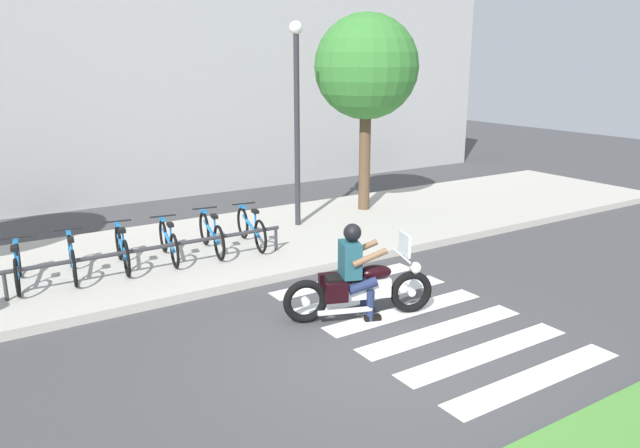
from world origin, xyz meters
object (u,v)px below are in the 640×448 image
(bicycle_3, at_px, (169,242))
(bicycle_5, at_px, (251,228))
(rider, at_px, (355,264))
(bicycle_2, at_px, (122,249))
(bicycle_0, at_px, (17,266))
(bike_rack, at_px, (156,249))
(tree_near_rack, at_px, (366,68))
(street_lamp, at_px, (297,109))
(bicycle_1, at_px, (72,257))
(bicycle_4, at_px, (211,234))
(motorcycle, at_px, (360,288))

(bicycle_3, distance_m, bicycle_5, 1.67)
(rider, height_order, bicycle_2, rider)
(bicycle_0, distance_m, bicycle_5, 4.18)
(rider, bearing_deg, bicycle_2, 122.88)
(bicycle_2, height_order, bicycle_3, bicycle_2)
(bicycle_0, bearing_deg, bicycle_3, -0.00)
(bike_rack, height_order, tree_near_rack, tree_near_rack)
(street_lamp, xyz_separation_m, tree_near_rack, (2.12, 0.40, 0.81))
(bicycle_1, relative_size, bicycle_3, 1.02)
(rider, xyz_separation_m, bicycle_4, (-0.70, 3.67, -0.32))
(bicycle_0, distance_m, bicycle_3, 2.51)
(bicycle_3, xyz_separation_m, bicycle_5, (1.67, -0.00, 0.01))
(bicycle_5, xyz_separation_m, bike_rack, (-2.09, -0.55, 0.07))
(motorcycle, xyz_separation_m, bicycle_3, (-1.61, 3.70, 0.03))
(bicycle_0, relative_size, bicycle_5, 0.92)
(bicycle_4, bearing_deg, bicycle_3, 179.97)
(rider, xyz_separation_m, bicycle_3, (-1.54, 3.67, -0.34))
(bicycle_0, height_order, bike_rack, bicycle_0)
(bicycle_4, bearing_deg, bicycle_0, 179.99)
(street_lamp, bearing_deg, bike_rack, -159.00)
(bike_rack, bearing_deg, tree_near_rack, 17.35)
(bicycle_5, relative_size, street_lamp, 0.38)
(bicycle_4, bearing_deg, bicycle_5, 0.02)
(bicycle_3, relative_size, bicycle_4, 0.95)
(motorcycle, xyz_separation_m, bicycle_1, (-3.28, 3.70, 0.03))
(bicycle_2, relative_size, street_lamp, 0.37)
(bicycle_2, bearing_deg, bicycle_5, 0.01)
(rider, distance_m, bicycle_5, 3.69)
(bicycle_0, relative_size, tree_near_rack, 0.33)
(rider, bearing_deg, bicycle_4, 100.81)
(bicycle_4, distance_m, bicycle_5, 0.84)
(tree_near_rack, bearing_deg, bicycle_1, -169.91)
(bicycle_1, bearing_deg, bicycle_0, -179.99)
(bicycle_1, distance_m, bicycle_3, 1.67)
(bicycle_1, relative_size, tree_near_rack, 0.35)
(bicycle_3, bearing_deg, bike_rack, -127.03)
(rider, distance_m, street_lamp, 5.18)
(bicycle_0, distance_m, bicycle_1, 0.84)
(bicycle_5, bearing_deg, motorcycle, -90.99)
(bicycle_2, distance_m, bicycle_3, 0.84)
(motorcycle, relative_size, bike_rack, 0.46)
(bicycle_3, bearing_deg, bicycle_0, 180.00)
(bicycle_1, distance_m, bicycle_5, 3.34)
(bicycle_1, height_order, bike_rack, bicycle_1)
(bicycle_3, bearing_deg, bicycle_4, -0.03)
(bicycle_1, height_order, tree_near_rack, tree_near_rack)
(bicycle_2, xyz_separation_m, bicycle_4, (1.67, -0.00, 0.01))
(rider, distance_m, bicycle_4, 3.75)
(bicycle_0, xyz_separation_m, bicycle_1, (0.84, 0.00, 0.00))
(bicycle_0, xyz_separation_m, bicycle_3, (2.51, -0.00, 0.01))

